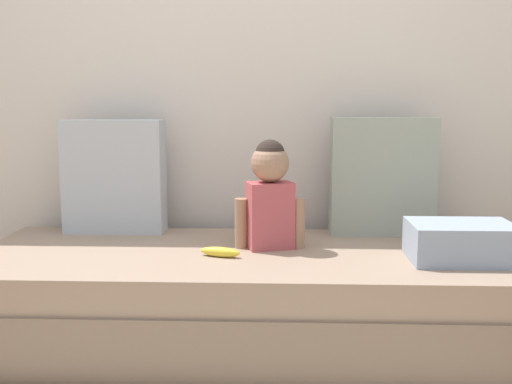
% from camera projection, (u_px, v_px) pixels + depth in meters
% --- Properties ---
extents(ground_plane, '(12.00, 12.00, 0.00)m').
position_uv_depth(ground_plane, '(243.00, 338.00, 2.57)').
color(ground_plane, '#93704C').
extents(back_wall, '(5.49, 0.10, 2.38)m').
position_uv_depth(back_wall, '(249.00, 62.00, 2.97)').
color(back_wall, silver).
rests_on(back_wall, ground).
extents(couch, '(2.29, 0.91, 0.38)m').
position_uv_depth(couch, '(243.00, 296.00, 2.54)').
color(couch, '#826C5B').
rests_on(couch, ground).
extents(throw_pillow_left, '(0.47, 0.16, 0.53)m').
position_uv_depth(throw_pillow_left, '(114.00, 176.00, 2.85)').
color(throw_pillow_left, '#B2BCC6').
rests_on(throw_pillow_left, couch).
extents(throw_pillow_right, '(0.48, 0.16, 0.54)m').
position_uv_depth(throw_pillow_right, '(382.00, 176.00, 2.80)').
color(throw_pillow_right, '#99A393').
rests_on(throw_pillow_right, couch).
extents(toddler, '(0.30, 0.17, 0.46)m').
position_uv_depth(toddler, '(270.00, 192.00, 2.54)').
color(toddler, '#B24C51').
rests_on(toddler, couch).
extents(banana, '(0.18, 0.09, 0.04)m').
position_uv_depth(banana, '(220.00, 252.00, 2.42)').
color(banana, yellow).
rests_on(banana, couch).
extents(folded_blanket, '(0.40, 0.28, 0.15)m').
position_uv_depth(folded_blanket, '(461.00, 242.00, 2.36)').
color(folded_blanket, '#8E9EB2').
rests_on(folded_blanket, couch).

